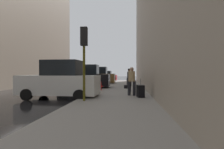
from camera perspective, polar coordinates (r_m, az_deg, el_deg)
ground_plane at (r=12.78m, az=-26.24°, el=-6.32°), size 120.00×120.00×0.00m
sidewalk at (r=10.90m, az=1.90°, el=-7.05°), size 4.00×40.00×0.15m
parked_white_van at (r=10.75m, az=-16.55°, el=-2.07°), size 4.64×2.15×2.25m
parked_black_suv at (r=16.38m, az=-8.75°, el=-1.11°), size 4.64×2.14×2.25m
parked_bronze_suv at (r=22.65m, az=-4.76°, el=-0.61°), size 4.61×2.08×2.25m
parked_red_hatchback at (r=29.14m, az=-2.46°, el=-0.68°), size 4.23×2.11×1.79m
fire_hydrant at (r=13.67m, az=-3.90°, el=-3.70°), size 0.42×0.22×0.70m
traffic_light at (r=8.72m, az=-9.11°, el=8.68°), size 0.32×0.32×3.60m
pedestrian_in_tan_coat at (r=10.61m, az=6.45°, el=-1.69°), size 0.53×0.49×1.71m
pedestrian_in_red_jacket at (r=12.72m, az=6.54°, el=-1.30°), size 0.52×0.44×1.71m
pedestrian_with_beanie at (r=17.79m, az=5.59°, el=-0.63°), size 0.50×0.41×1.78m
rolling_suitcase at (r=9.98m, az=9.27°, el=-5.38°), size 0.45×0.61×1.04m
duffel_bag at (r=15.39m, az=4.54°, el=-3.99°), size 0.32×0.44×0.28m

